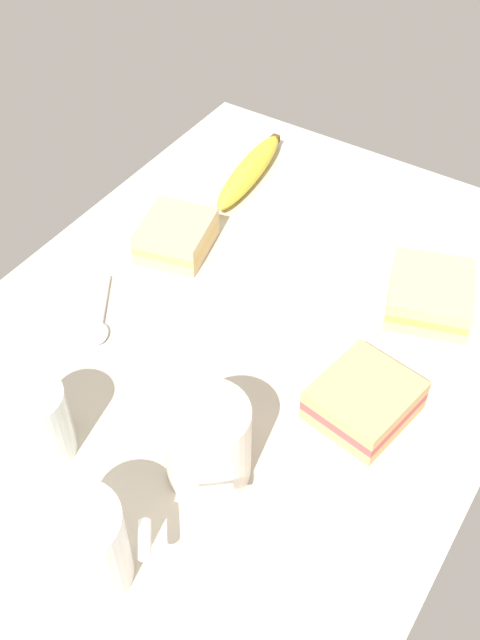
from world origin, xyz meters
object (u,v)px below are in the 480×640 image
object	(u,v)px
sandwich_extra	(430,294)
paper_napkin	(296,281)
banana	(249,171)
glass_of_milk	(38,426)
sandwich_side	(176,236)
sandwich_main	(364,400)
spoon	(101,320)
coffee_mug_milky	(83,547)
coffee_mug_black	(208,442)

from	to	relation	value
sandwich_extra	paper_napkin	bearing A→B (deg)	106.71
banana	glass_of_milk	bearing A→B (deg)	-172.06
sandwich_side	paper_napkin	bearing A→B (deg)	-79.94
banana	paper_napkin	xyz separation A→B (cm)	(-15.52, -16.99, -1.64)
sandwich_main	spoon	xyz separation A→B (cm)	(-5.00, 33.44, -1.82)
spoon	paper_napkin	bearing A→B (deg)	-40.43
sandwich_main	glass_of_milk	distance (cm)	34.81
coffee_mug_milky	paper_napkin	distance (cm)	45.68
spoon	sandwich_side	bearing A→B (deg)	1.26
sandwich_main	sandwich_side	size ratio (longest dim) A/B	1.04
banana	spoon	world-z (taller)	banana
glass_of_milk	paper_napkin	world-z (taller)	glass_of_milk
coffee_mug_milky	coffee_mug_black	bearing A→B (deg)	-10.91
sandwich_side	sandwich_extra	distance (cm)	34.28
coffee_mug_milky	glass_of_milk	world-z (taller)	coffee_mug_milky
sandwich_side	banana	bearing A→B (deg)	-0.07
sandwich_main	paper_napkin	distance (cm)	22.31
coffee_mug_milky	sandwich_extra	distance (cm)	51.81
coffee_mug_black	paper_napkin	distance (cm)	31.05
coffee_mug_black	paper_napkin	world-z (taller)	coffee_mug_black
spoon	coffee_mug_black	bearing A→B (deg)	-113.98
sandwich_side	coffee_mug_milky	bearing A→B (deg)	-153.86
sandwich_side	spoon	world-z (taller)	sandwich_side
sandwich_main	coffee_mug_black	bearing A→B (deg)	146.62
coffee_mug_milky	sandwich_side	size ratio (longest dim) A/B	0.88
glass_of_milk	sandwich_side	bearing A→B (deg)	12.19
sandwich_extra	glass_of_milk	size ratio (longest dim) A/B	1.50
coffee_mug_milky	sandwich_extra	bearing A→B (deg)	-14.14
banana	coffee_mug_milky	bearing A→B (deg)	-161.19
sandwich_main	sandwich_extra	world-z (taller)	same
coffee_mug_black	sandwich_extra	world-z (taller)	coffee_mug_black
coffee_mug_black	sandwich_side	xyz separation A→B (cm)	(26.89, 23.68, -2.93)
coffee_mug_milky	paper_napkin	size ratio (longest dim) A/B	0.67
sandwich_side	banana	size ratio (longest dim) A/B	0.56
banana	spoon	bearing A→B (deg)	-179.44
coffee_mug_milky	sandwich_extra	world-z (taller)	coffee_mug_milky
glass_of_milk	banana	size ratio (longest dim) A/B	0.44
banana	spoon	distance (cm)	35.09
glass_of_milk	paper_napkin	xyz separation A→B (cm)	(37.12, -9.64, -3.91)
coffee_mug_milky	banana	world-z (taller)	coffee_mug_milky
sandwich_extra	spoon	world-z (taller)	sandwich_extra
sandwich_main	sandwich_side	bearing A→B (deg)	71.18
spoon	banana	bearing A→B (deg)	0.56
coffee_mug_milky	banana	bearing A→B (deg)	18.81
banana	sandwich_extra	bearing A→B (deg)	-107.66
sandwich_side	sandwich_extra	size ratio (longest dim) A/B	0.85
glass_of_milk	paper_napkin	size ratio (longest dim) A/B	0.60
sandwich_side	glass_of_milk	world-z (taller)	glass_of_milk
coffee_mug_milky	paper_napkin	bearing A→B (deg)	4.69
sandwich_extra	spoon	size ratio (longest dim) A/B	1.26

